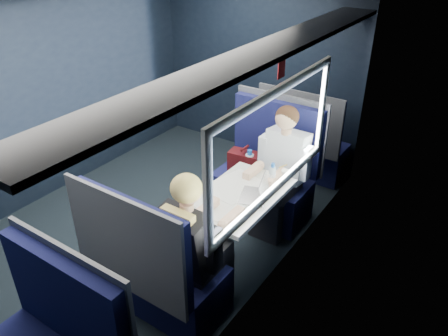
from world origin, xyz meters
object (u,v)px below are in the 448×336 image
Objects in this scene: seat_bay_far at (156,272)px; seat_row_front at (303,145)px; bottle_small at (272,175)px; man at (281,165)px; woman at (193,240)px; laptop at (258,193)px; seat_bay_near at (265,176)px; table at (237,201)px; cup at (285,175)px.

seat_bay_far is 1.09× the size of seat_row_front.
seat_row_front reaches higher than bottle_small.
man is 1.00× the size of woman.
man reaches higher than laptop.
seat_bay_near and seat_bay_far have the same top height.
laptop reaches higher than table.
table is 0.76× the size of man.
seat_row_front is (0.01, 0.93, -0.01)m from seat_bay_near.
laptop is (0.13, 0.74, 0.07)m from woman.
table is at bearing -95.52° from man.
table is 4.89× the size of bottle_small.
cup is (0.42, 1.31, 0.37)m from seat_bay_far.
woman is 3.87× the size of laptop.
laptop is at bearing -79.19° from man.
seat_row_front is 3.39× the size of laptop.
woman is 6.46× the size of bottle_small.
table is 0.76× the size of woman.
seat_bay_near reaches higher than table.
seat_bay_far is 6.16× the size of bottle_small.
seat_bay_near is at bearing 90.31° from seat_bay_far.
seat_bay_near is 13.27× the size of cup.
seat_row_front reaches higher than table.
table is 0.79× the size of seat_bay_near.
seat_bay_far is at bearing -99.03° from man.
table is 0.71m from woman.
woman reaches higher than cup.
woman is 1.16m from cup.
seat_bay_near reaches higher than seat_row_front.
table is 0.93m from seat_bay_far.
table is 1.82m from seat_row_front.
table is at bearing 95.45° from woman.
laptop reaches higher than bottle_small.
man is (0.25, 1.57, 0.30)m from seat_bay_far.
seat_bay_near is (-0.19, 0.87, -0.24)m from table.
seat_bay_far is at bearing -146.18° from woman.
woman is (0.07, -0.71, 0.06)m from table.
seat_bay_near is 0.43m from man.
seat_bay_near is 0.93m from seat_row_front.
woman is (0.25, 0.17, 0.31)m from seat_bay_far.
seat_bay_near is at bearing -90.58° from seat_row_front.
bottle_small is (0.10, -0.38, 0.11)m from man.
woman reaches higher than seat_bay_near.
bottle_small is 2.15× the size of cup.
man reaches higher than bottle_small.
man reaches higher than seat_bay_near.
woman is 0.75m from laptop.
laptop is at bearing -85.33° from bottle_small.
woman is at bearing -99.79° from laptop.
seat_bay_near is 1.75m from seat_bay_far.
seat_row_front is at bearing 102.07° from laptop.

